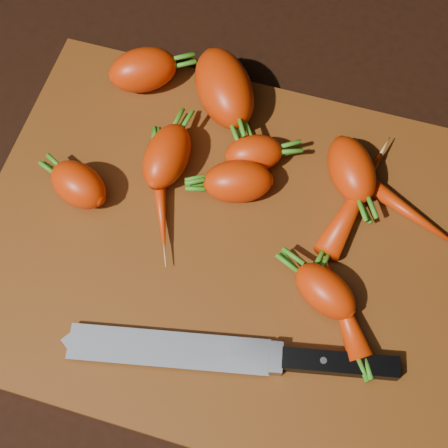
# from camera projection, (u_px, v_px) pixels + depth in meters

# --- Properties ---
(ground) EXTENTS (2.00, 2.00, 0.01)m
(ground) POSITION_uv_depth(u_px,v_px,m) (221.00, 246.00, 0.65)
(ground) COLOR black
(cutting_board) EXTENTS (0.50, 0.40, 0.01)m
(cutting_board) POSITION_uv_depth(u_px,v_px,m) (221.00, 242.00, 0.64)
(cutting_board) COLOR brown
(cutting_board) RESTS_ON ground
(carrot_0) EXTENTS (0.09, 0.08, 0.05)m
(carrot_0) POSITION_uv_depth(u_px,v_px,m) (143.00, 70.00, 0.69)
(carrot_0) COLOR red
(carrot_0) RESTS_ON cutting_board
(carrot_1) EXTENTS (0.08, 0.06, 0.04)m
(carrot_1) POSITION_uv_depth(u_px,v_px,m) (78.00, 185.00, 0.64)
(carrot_1) COLOR red
(carrot_1) RESTS_ON cutting_board
(carrot_2) EXTENTS (0.11, 0.12, 0.06)m
(carrot_2) POSITION_uv_depth(u_px,v_px,m) (224.00, 88.00, 0.68)
(carrot_2) COLOR red
(carrot_2) RESTS_ON cutting_board
(carrot_3) EXTENTS (0.05, 0.08, 0.05)m
(carrot_3) POSITION_uv_depth(u_px,v_px,m) (167.00, 156.00, 0.65)
(carrot_3) COLOR red
(carrot_3) RESTS_ON cutting_board
(carrot_4) EXTENTS (0.08, 0.07, 0.04)m
(carrot_4) POSITION_uv_depth(u_px,v_px,m) (238.00, 181.00, 0.64)
(carrot_4) COLOR red
(carrot_4) RESTS_ON cutting_board
(carrot_5) EXTENTS (0.07, 0.06, 0.04)m
(carrot_5) POSITION_uv_depth(u_px,v_px,m) (254.00, 153.00, 0.66)
(carrot_5) COLOR red
(carrot_5) RESTS_ON cutting_board
(carrot_6) EXTENTS (0.08, 0.07, 0.04)m
(carrot_6) POSITION_uv_depth(u_px,v_px,m) (325.00, 291.00, 0.59)
(carrot_6) COLOR red
(carrot_6) RESTS_ON cutting_board
(carrot_7) EXTENTS (0.06, 0.13, 0.03)m
(carrot_7) POSITION_uv_depth(u_px,v_px,m) (354.00, 202.00, 0.64)
(carrot_7) COLOR red
(carrot_7) RESTS_ON cutting_board
(carrot_8) EXTENTS (0.11, 0.07, 0.02)m
(carrot_8) POSITION_uv_depth(u_px,v_px,m) (407.00, 211.00, 0.64)
(carrot_8) COLOR red
(carrot_8) RESTS_ON cutting_board
(carrot_9) EXTENTS (0.07, 0.09, 0.02)m
(carrot_9) POSITION_uv_depth(u_px,v_px,m) (344.00, 311.00, 0.59)
(carrot_9) COLOR red
(carrot_9) RESTS_ON cutting_board
(carrot_10) EXTENTS (0.08, 0.09, 0.05)m
(carrot_10) POSITION_uv_depth(u_px,v_px,m) (351.00, 170.00, 0.64)
(carrot_10) COLOR red
(carrot_10) RESTS_ON cutting_board
(carrot_11) EXTENTS (0.06, 0.11, 0.02)m
(carrot_11) POSITION_uv_depth(u_px,v_px,m) (160.00, 193.00, 0.65)
(carrot_11) COLOR red
(carrot_11) RESTS_ON cutting_board
(knife) EXTENTS (0.31, 0.09, 0.02)m
(knife) POSITION_uv_depth(u_px,v_px,m) (189.00, 351.00, 0.58)
(knife) COLOR gray
(knife) RESTS_ON cutting_board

